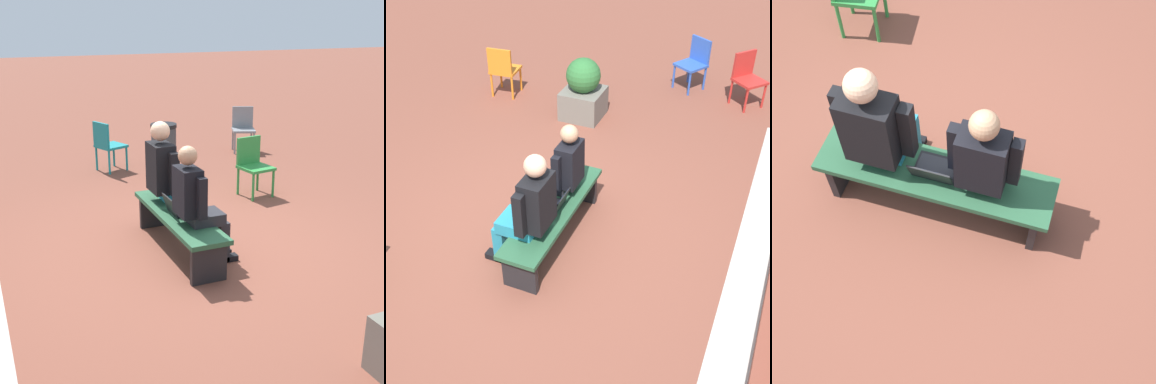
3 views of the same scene
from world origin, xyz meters
The scene contains 10 objects.
ground_plane centered at (0.00, 0.00, 0.00)m, with size 60.00×60.00×0.00m, color brown.
concrete_strip centered at (-0.04, 2.26, 0.00)m, with size 7.03×0.40×0.01m, color #B7B2A8.
bench centered at (-0.04, 0.16, 0.35)m, with size 1.80×0.44×0.45m.
person_student centered at (-0.41, 0.09, 0.69)m, with size 0.51×0.64×1.29m.
person_adult centered at (0.39, 0.08, 0.74)m, with size 0.57×0.72×1.39m.
laptop centered at (-0.04, 0.17, 0.50)m, with size 0.32×0.29×0.21m.
plastic_chair_far_left centered at (-4.20, 1.56, 0.48)m, with size 0.59×0.59×0.84m.
plastic_chair_foreground centered at (-2.96, -2.10, 0.48)m, with size 0.46×0.46×0.84m.
plastic_chair_far_right centered at (-4.46, 0.67, 0.48)m, with size 0.58×0.58×0.84m.
planter centered at (-2.81, -0.64, 0.44)m, with size 0.60×0.60×0.94m.
Camera 2 is at (4.00, 2.16, 4.06)m, focal length 50.00 mm.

